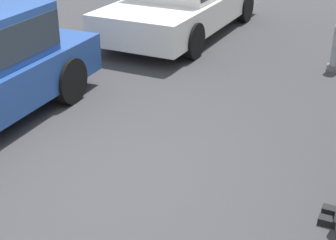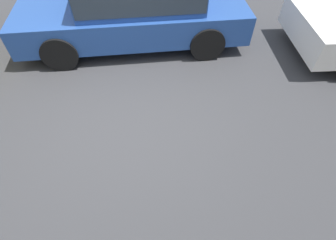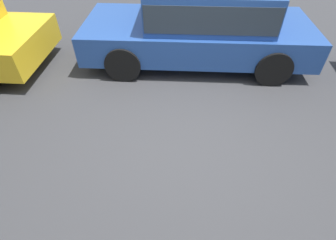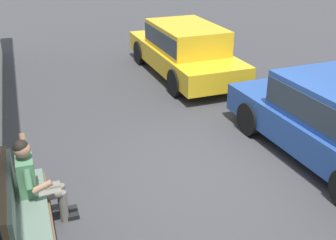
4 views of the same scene
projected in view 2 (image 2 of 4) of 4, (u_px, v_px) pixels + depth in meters
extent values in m
plane|color=#38383A|center=(126.00, 124.00, 4.04)|extent=(60.00, 60.00, 0.00)
cylinder|color=black|center=(319.00, 16.00, 5.54)|extent=(0.64, 0.19, 0.64)
cube|color=#23478E|center=(133.00, 15.00, 5.16)|extent=(4.39, 1.94, 0.55)
cylinder|color=black|center=(60.00, 54.00, 4.67)|extent=(0.66, 0.21, 0.65)
cylinder|color=black|center=(71.00, 8.00, 5.74)|extent=(0.66, 0.21, 0.65)
cylinder|color=black|center=(207.00, 44.00, 4.87)|extent=(0.66, 0.21, 0.65)
cylinder|color=black|center=(192.00, 2.00, 5.94)|extent=(0.66, 0.21, 0.65)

